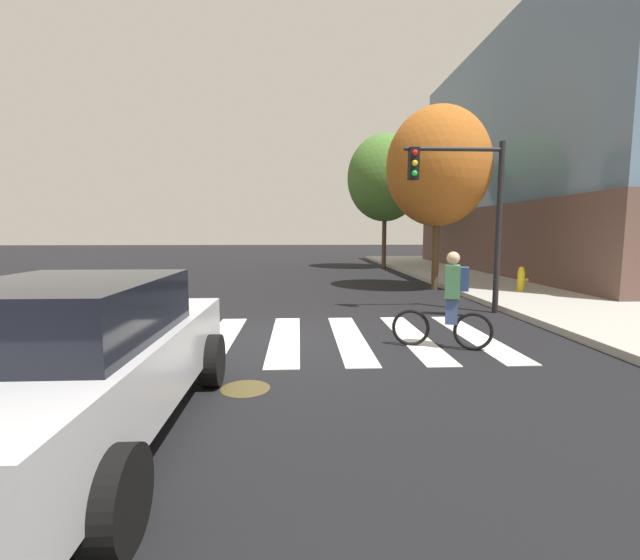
{
  "coord_description": "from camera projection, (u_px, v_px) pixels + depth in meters",
  "views": [
    {
      "loc": [
        0.37,
        -7.98,
        2.02
      ],
      "look_at": [
        0.78,
        0.33,
        1.08
      ],
      "focal_mm": 23.97,
      "sensor_mm": 36.0,
      "label": 1
    }
  ],
  "objects": [
    {
      "name": "ground_plane",
      "position": [
        280.0,
        339.0,
        8.12
      ],
      "size": [
        120.0,
        120.0,
        0.0
      ],
      "primitive_type": "plane",
      "color": "black"
    },
    {
      "name": "crosswalk_stripes",
      "position": [
        285.0,
        338.0,
        8.13
      ],
      "size": [
        7.9,
        3.73,
        0.01
      ],
      "color": "silver",
      "rests_on": "ground"
    },
    {
      "name": "manhole_cover",
      "position": [
        245.0,
        388.0,
        5.53
      ],
      "size": [
        0.64,
        0.64,
        0.01
      ],
      "primitive_type": "cylinder",
      "color": "#473D1E",
      "rests_on": "ground"
    },
    {
      "name": "sedan_near",
      "position": [
        75.0,
        360.0,
        4.03
      ],
      "size": [
        2.17,
        4.61,
        1.59
      ],
      "color": "#B7B7BC",
      "rests_on": "ground"
    },
    {
      "name": "cyclist",
      "position": [
        450.0,
        301.0,
        7.35
      ],
      "size": [
        1.64,
        0.6,
        1.69
      ],
      "color": "black",
      "rests_on": "ground"
    },
    {
      "name": "traffic_light_near",
      "position": [
        467.0,
        197.0,
        10.38
      ],
      "size": [
        2.47,
        0.28,
        4.2
      ],
      "color": "black",
      "rests_on": "ground"
    },
    {
      "name": "fire_hydrant",
      "position": [
        521.0,
        279.0,
        13.61
      ],
      "size": [
        0.33,
        0.22,
        0.78
      ],
      "color": "gold",
      "rests_on": "sidewalk"
    },
    {
      "name": "street_tree_near",
      "position": [
        438.0,
        167.0,
        14.61
      ],
      "size": [
        3.53,
        3.53,
        6.28
      ],
      "color": "#4C3823",
      "rests_on": "ground"
    },
    {
      "name": "street_tree_mid",
      "position": [
        385.0,
        178.0,
        23.42
      ],
      "size": [
        4.14,
        4.14,
        7.36
      ],
      "color": "#4C3823",
      "rests_on": "ground"
    },
    {
      "name": "corner_building",
      "position": [
        634.0,
        160.0,
        20.43
      ],
      "size": [
        14.85,
        18.44,
        11.04
      ],
      "color": "brown",
      "rests_on": "ground"
    }
  ]
}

